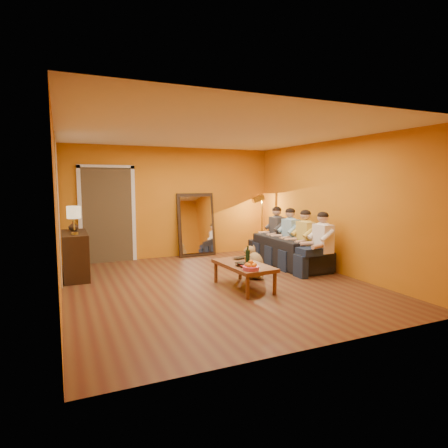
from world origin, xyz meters
name	(u,v)px	position (x,y,z in m)	size (l,w,h in m)	color
room_shell	(209,209)	(0.00, 0.37, 1.30)	(5.00, 5.50, 2.60)	brown
white_accent	(59,208)	(-2.48, 1.75, 1.30)	(0.02, 1.90, 2.58)	white
doorway_recess	(107,215)	(-1.50, 2.83, 1.05)	(1.06, 0.30, 2.10)	#3F2D19
door_jamb_left	(80,216)	(-2.07, 2.71, 1.05)	(0.08, 0.06, 2.20)	white
door_jamb_right	(134,214)	(-0.93, 2.71, 1.05)	(0.08, 0.06, 2.20)	white
door_header	(106,167)	(-1.50, 2.71, 2.12)	(1.22, 0.06, 0.08)	white
mirror_frame	(196,225)	(0.55, 2.63, 0.76)	(0.92, 0.06, 1.52)	#312110
mirror_glass	(197,225)	(0.55, 2.59, 0.76)	(0.78, 0.02, 1.36)	white
sideboard	(75,255)	(-2.24, 1.55, 0.42)	(0.44, 1.18, 0.85)	#312110
table_lamp	(74,220)	(-2.24, 1.25, 1.10)	(0.24, 0.24, 0.51)	beige
sofa	(288,251)	(2.00, 0.83, 0.31)	(0.83, 2.13, 0.62)	black
coffee_table	(244,276)	(0.32, -0.38, 0.21)	(0.62, 1.22, 0.42)	brown
floor_lamp	(262,225)	(2.10, 2.14, 0.72)	(0.30, 0.24, 1.44)	gold
dog	(254,262)	(0.82, 0.16, 0.31)	(0.33, 0.52, 0.61)	#A17848
person_far_left	(323,244)	(2.13, -0.17, 0.61)	(0.70, 0.44, 1.22)	white
person_mid_left	(306,240)	(2.13, 0.38, 0.61)	(0.70, 0.44, 1.22)	gold
person_mid_right	(291,236)	(2.13, 0.93, 0.61)	(0.70, 0.44, 1.22)	#8FBEDD
person_far_right	(277,233)	(2.13, 1.48, 0.61)	(0.70, 0.44, 1.22)	#37373C
fruit_bowl	(251,265)	(0.22, -0.83, 0.50)	(0.26, 0.26, 0.16)	#D34A73
wine_bottle	(248,255)	(0.37, -0.43, 0.58)	(0.07, 0.07, 0.31)	black
tumbler	(247,259)	(0.44, -0.26, 0.46)	(0.09, 0.09, 0.09)	#B27F3F
laptop	(244,258)	(0.50, -0.03, 0.43)	(0.36, 0.23, 0.03)	black
book_lower	(239,266)	(0.14, -0.58, 0.43)	(0.18, 0.24, 0.02)	#312110
book_mid	(240,265)	(0.15, -0.57, 0.45)	(0.17, 0.23, 0.02)	red
book_upper	(240,264)	(0.14, -0.59, 0.47)	(0.17, 0.22, 0.02)	black
vase	(73,226)	(-2.24, 1.80, 0.94)	(0.18, 0.18, 0.19)	#312110
flowers	(73,215)	(-2.24, 1.80, 1.17)	(0.17, 0.17, 0.39)	red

